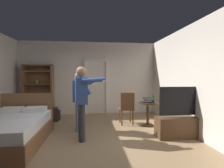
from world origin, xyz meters
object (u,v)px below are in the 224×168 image
object	(u,v)px
laptop	(147,101)
bed	(13,130)
person_blue_shirt	(82,98)
bookshelf	(39,89)
wooden_chair	(127,107)
side_table	(148,110)
bottle_on_table	(153,99)
person_striped_shirt	(79,97)
tv_flatscreen	(182,123)
suitcase_dark	(50,115)
suitcase_small	(50,115)

from	to	relation	value
laptop	bed	bearing A→B (deg)	-165.08
person_blue_shirt	bed	bearing A→B (deg)	-178.60
bookshelf	wooden_chair	distance (m)	3.37
wooden_chair	person_blue_shirt	world-z (taller)	person_blue_shirt
side_table	bottle_on_table	world-z (taller)	bottle_on_table
person_striped_shirt	bookshelf	bearing A→B (deg)	130.72
person_striped_shirt	bed	bearing A→B (deg)	-152.43
wooden_chair	person_blue_shirt	distance (m)	1.75
tv_flatscreen	person_blue_shirt	world-z (taller)	person_blue_shirt
person_blue_shirt	suitcase_dark	size ratio (longest dim) A/B	3.11
bottle_on_table	suitcase_dark	xyz separation A→B (m)	(-3.18, 0.95, -0.60)
person_blue_shirt	suitcase_dark	bearing A→B (deg)	123.32
bookshelf	laptop	distance (m)	3.96
tv_flatscreen	suitcase_small	world-z (taller)	tv_flatscreen
bed	suitcase_small	bearing A→B (deg)	79.31
laptop	person_striped_shirt	size ratio (longest dim) A/B	0.22
wooden_chair	suitcase_dark	bearing A→B (deg)	164.69
laptop	wooden_chair	distance (m)	0.65
laptop	bottle_on_table	bearing A→B (deg)	-12.57
bookshelf	side_table	size ratio (longest dim) A/B	2.71
bottle_on_table	bookshelf	bearing A→B (deg)	155.14
person_blue_shirt	laptop	bearing A→B (deg)	24.88
bottle_on_table	person_blue_shirt	world-z (taller)	person_blue_shirt
wooden_chair	laptop	bearing A→B (deg)	-22.82
laptop	suitcase_small	distance (m)	3.22
laptop	suitcase_small	bearing A→B (deg)	161.72
wooden_chair	person_striped_shirt	world-z (taller)	person_striped_shirt
bookshelf	wooden_chair	size ratio (longest dim) A/B	1.91
wooden_chair	suitcase_dark	size ratio (longest dim) A/B	1.81
bottle_on_table	suitcase_dark	size ratio (longest dim) A/B	0.47
person_striped_shirt	suitcase_small	world-z (taller)	person_striped_shirt
laptop	bookshelf	bearing A→B (deg)	154.61
bed	tv_flatscreen	world-z (taller)	tv_flatscreen
bed	tv_flatscreen	size ratio (longest dim) A/B	1.57
laptop	suitcase_dark	xyz separation A→B (m)	(-3.02, 0.91, -0.54)
side_table	person_striped_shirt	xyz separation A→B (m)	(-1.99, -0.21, 0.45)
person_striped_shirt	laptop	bearing A→B (deg)	4.86
bed	bookshelf	distance (m)	2.70
laptop	person_blue_shirt	size ratio (longest dim) A/B	0.21
side_table	person_blue_shirt	bearing A→B (deg)	-154.35
bed	tv_flatscreen	xyz separation A→B (m)	(3.93, -0.07, 0.04)
wooden_chair	suitcase_small	distance (m)	2.58
bed	laptop	xyz separation A→B (m)	(3.37, 0.90, 0.45)
bottle_on_table	person_striped_shirt	xyz separation A→B (m)	(-2.13, -0.13, 0.10)
suitcase_dark	person_blue_shirt	bearing A→B (deg)	-70.10
person_striped_shirt	suitcase_dark	world-z (taller)	person_striped_shirt
wooden_chair	suitcase_dark	distance (m)	2.56
side_table	suitcase_small	distance (m)	3.19
person_blue_shirt	side_table	bearing A→B (deg)	25.65
tv_flatscreen	side_table	world-z (taller)	tv_flatscreen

